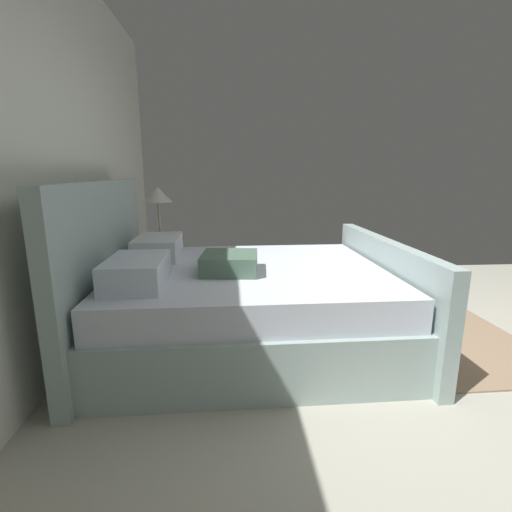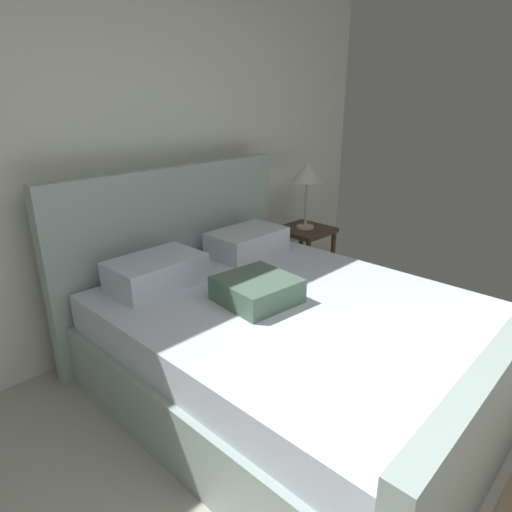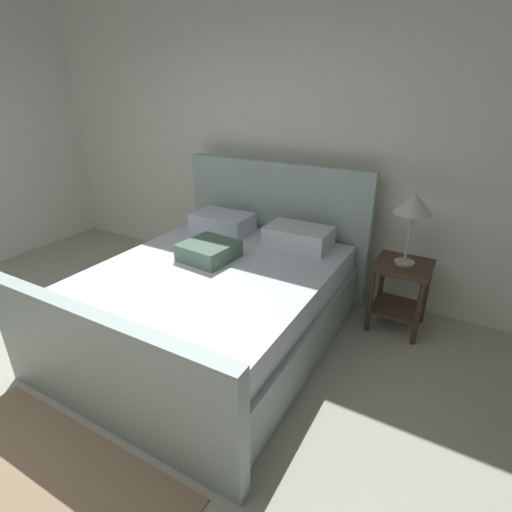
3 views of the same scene
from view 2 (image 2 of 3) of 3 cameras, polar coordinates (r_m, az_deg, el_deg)
The scene contains 4 objects.
wall_back at distance 3.10m, azimuth -20.38°, elevation 13.83°, with size 5.53×0.12×2.89m, color silver.
bed at distance 2.68m, azimuth 3.66°, elevation -10.69°, with size 1.94×2.31×1.28m.
nightstand_right at distance 4.05m, azimuth 6.34°, elevation 1.01°, with size 0.44×0.44×0.60m.
table_lamp_right at distance 3.88m, azimuth 6.73°, elevation 10.60°, with size 0.29×0.29×0.59m.
Camera 2 is at (-1.34, -0.00, 1.73)m, focal length 30.43 mm.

